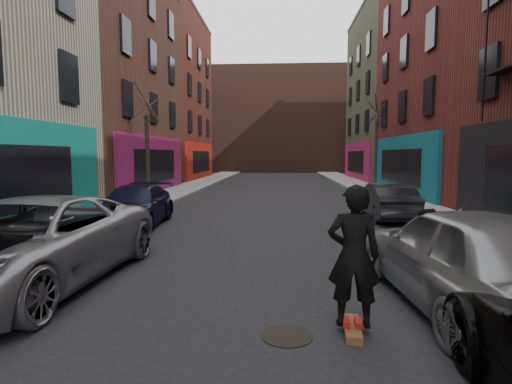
# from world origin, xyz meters

# --- Properties ---
(sidewalk_left) EXTENTS (2.50, 84.00, 0.13)m
(sidewalk_left) POSITION_xyz_m (-6.25, 30.00, 0.07)
(sidewalk_left) COLOR gray
(sidewalk_left) RESTS_ON ground
(sidewalk_right) EXTENTS (2.50, 84.00, 0.13)m
(sidewalk_right) POSITION_xyz_m (6.25, 30.00, 0.07)
(sidewalk_right) COLOR gray
(sidewalk_right) RESTS_ON ground
(building_far) EXTENTS (40.00, 10.00, 14.00)m
(building_far) POSITION_xyz_m (0.00, 56.00, 7.00)
(building_far) COLOR #47281E
(building_far) RESTS_ON ground
(tree_left_far) EXTENTS (2.00, 2.00, 6.50)m
(tree_left_far) POSITION_xyz_m (-6.20, 18.00, 3.38)
(tree_left_far) COLOR black
(tree_left_far) RESTS_ON sidewalk_left
(tree_right_far) EXTENTS (2.00, 2.00, 6.80)m
(tree_right_far) POSITION_xyz_m (6.20, 24.00, 3.53)
(tree_right_far) COLOR black
(tree_right_far) RESTS_ON sidewalk_right
(parked_left_far) EXTENTS (2.95, 5.97, 1.63)m
(parked_left_far) POSITION_xyz_m (-4.23, 5.66, 0.81)
(parked_left_far) COLOR gray
(parked_left_far) RESTS_ON ground
(parked_left_end) EXTENTS (2.20, 4.84, 1.38)m
(parked_left_end) POSITION_xyz_m (-4.60, 11.81, 0.69)
(parked_left_end) COLOR black
(parked_left_end) RESTS_ON ground
(parked_right_far) EXTENTS (2.36, 5.10, 1.69)m
(parked_right_far) POSITION_xyz_m (3.20, 4.98, 0.85)
(parked_right_far) COLOR gray
(parked_right_far) RESTS_ON ground
(parked_right_end) EXTENTS (1.44, 4.11, 1.35)m
(parked_right_end) POSITION_xyz_m (4.29, 13.87, 0.68)
(parked_right_end) COLOR black
(parked_right_end) RESTS_ON ground
(skateboard) EXTENTS (0.29, 0.82, 0.10)m
(skateboard) POSITION_xyz_m (1.32, 4.08, 0.05)
(skateboard) COLOR brown
(skateboard) RESTS_ON ground
(skateboarder) EXTENTS (0.74, 0.52, 1.93)m
(skateboarder) POSITION_xyz_m (1.32, 4.08, 1.07)
(skateboarder) COLOR black
(skateboarder) RESTS_ON skateboard
(pedestrian) EXTENTS (0.96, 0.94, 1.56)m
(pedestrian) POSITION_xyz_m (2.66, 5.21, 0.79)
(pedestrian) COLOR black
(pedestrian) RESTS_ON ground
(manhole) EXTENTS (0.91, 0.91, 0.01)m
(manhole) POSITION_xyz_m (0.43, 3.90, 0.01)
(manhole) COLOR black
(manhole) RESTS_ON ground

